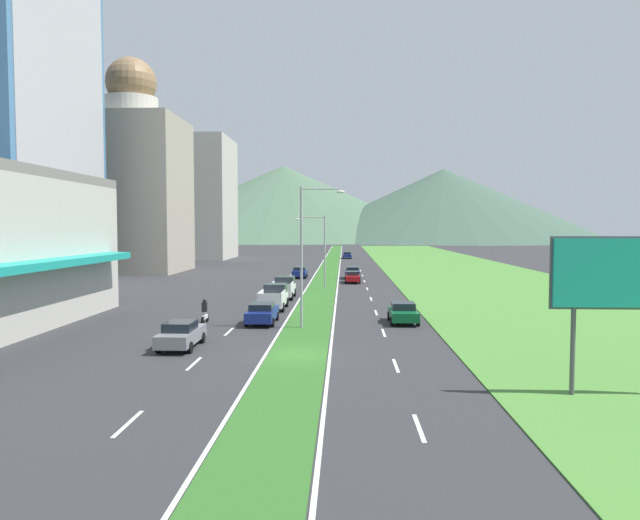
# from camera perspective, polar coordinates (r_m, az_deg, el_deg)

# --- Properties ---
(ground_plane) EXTENTS (600.00, 600.00, 0.00)m
(ground_plane) POSITION_cam_1_polar(r_m,az_deg,el_deg) (31.63, -2.23, -9.38)
(ground_plane) COLOR #2D2D30
(grass_median) EXTENTS (3.20, 240.00, 0.06)m
(grass_median) POSITION_cam_1_polar(r_m,az_deg,el_deg) (91.05, 0.81, -1.07)
(grass_median) COLOR #2D6023
(grass_median) RESTS_ON ground_plane
(grass_verge_right) EXTENTS (24.00, 240.00, 0.06)m
(grass_verge_right) POSITION_cam_1_polar(r_m,az_deg,el_deg) (92.80, 13.63, -1.08)
(grass_verge_right) COLOR #477F33
(grass_verge_right) RESTS_ON ground_plane
(lane_dash_left_1) EXTENTS (0.16, 2.80, 0.01)m
(lane_dash_left_1) POSITION_cam_1_polar(r_m,az_deg,el_deg) (22.24, -18.37, -15.04)
(lane_dash_left_1) COLOR silver
(lane_dash_left_1) RESTS_ON ground_plane
(lane_dash_left_2) EXTENTS (0.16, 2.80, 0.01)m
(lane_dash_left_2) POSITION_cam_1_polar(r_m,az_deg,el_deg) (30.48, -12.31, -9.93)
(lane_dash_left_2) COLOR silver
(lane_dash_left_2) RESTS_ON ground_plane
(lane_dash_left_3) EXTENTS (0.16, 2.80, 0.01)m
(lane_dash_left_3) POSITION_cam_1_polar(r_m,az_deg,el_deg) (39.03, -8.95, -6.98)
(lane_dash_left_3) COLOR silver
(lane_dash_left_3) RESTS_ON ground_plane
(lane_dash_left_4) EXTENTS (0.16, 2.80, 0.01)m
(lane_dash_left_4) POSITION_cam_1_polar(r_m,az_deg,el_deg) (47.74, -6.83, -5.08)
(lane_dash_left_4) COLOR silver
(lane_dash_left_4) RESTS_ON ground_plane
(lane_dash_left_5) EXTENTS (0.16, 2.80, 0.01)m
(lane_dash_left_5) POSITION_cam_1_polar(r_m,az_deg,el_deg) (56.53, -5.37, -3.77)
(lane_dash_left_5) COLOR silver
(lane_dash_left_5) RESTS_ON ground_plane
(lane_dash_left_6) EXTENTS (0.16, 2.80, 0.01)m
(lane_dash_left_6) POSITION_cam_1_polar(r_m,az_deg,el_deg) (65.37, -4.31, -2.81)
(lane_dash_left_6) COLOR silver
(lane_dash_left_6) RESTS_ON ground_plane
(lane_dash_left_7) EXTENTS (0.16, 2.80, 0.01)m
(lane_dash_left_7) POSITION_cam_1_polar(r_m,az_deg,el_deg) (74.24, -3.50, -2.08)
(lane_dash_left_7) COLOR silver
(lane_dash_left_7) RESTS_ON ground_plane
(lane_dash_left_8) EXTENTS (0.16, 2.80, 0.01)m
(lane_dash_left_8) POSITION_cam_1_polar(r_m,az_deg,el_deg) (83.12, -2.87, -1.50)
(lane_dash_left_8) COLOR silver
(lane_dash_left_8) RESTS_ON ground_plane
(lane_dash_left_9) EXTENTS (0.16, 2.80, 0.01)m
(lane_dash_left_9) POSITION_cam_1_polar(r_m,az_deg,el_deg) (92.03, -2.36, -1.04)
(lane_dash_left_9) COLOR silver
(lane_dash_left_9) RESTS_ON ground_plane
(lane_dash_right_1) EXTENTS (0.16, 2.80, 0.01)m
(lane_dash_right_1) POSITION_cam_1_polar(r_m,az_deg,el_deg) (21.07, 9.72, -15.97)
(lane_dash_right_1) COLOR silver
(lane_dash_right_1) RESTS_ON ground_plane
(lane_dash_right_2) EXTENTS (0.16, 2.80, 0.01)m
(lane_dash_right_2) POSITION_cam_1_polar(r_m,az_deg,el_deg) (29.63, 7.47, -10.27)
(lane_dash_right_2) COLOR silver
(lane_dash_right_2) RESTS_ON ground_plane
(lane_dash_right_3) EXTENTS (0.16, 2.80, 0.01)m
(lane_dash_right_3) POSITION_cam_1_polar(r_m,az_deg,el_deg) (38.38, 6.28, -7.14)
(lane_dash_right_3) COLOR silver
(lane_dash_right_3) RESTS_ON ground_plane
(lane_dash_right_4) EXTENTS (0.16, 2.80, 0.01)m
(lane_dash_right_4) POSITION_cam_1_polar(r_m,az_deg,el_deg) (47.21, 5.54, -5.17)
(lane_dash_right_4) COLOR silver
(lane_dash_right_4) RESTS_ON ground_plane
(lane_dash_right_5) EXTENTS (0.16, 2.80, 0.01)m
(lane_dash_right_5) POSITION_cam_1_polar(r_m,az_deg,el_deg) (56.08, 5.04, -3.83)
(lane_dash_right_5) COLOR silver
(lane_dash_right_5) RESTS_ON ground_plane
(lane_dash_right_6) EXTENTS (0.16, 2.80, 0.01)m
(lane_dash_right_6) POSITION_cam_1_polar(r_m,az_deg,el_deg) (64.98, 4.67, -2.85)
(lane_dash_right_6) COLOR silver
(lane_dash_right_6) RESTS_ON ground_plane
(lane_dash_right_7) EXTENTS (0.16, 2.80, 0.01)m
(lane_dash_right_7) POSITION_cam_1_polar(r_m,az_deg,el_deg) (73.89, 4.39, -2.11)
(lane_dash_right_7) COLOR silver
(lane_dash_right_7) RESTS_ON ground_plane
(lane_dash_right_8) EXTENTS (0.16, 2.80, 0.01)m
(lane_dash_right_8) POSITION_cam_1_polar(r_m,az_deg,el_deg) (82.82, 4.18, -1.52)
(lane_dash_right_8) COLOR silver
(lane_dash_right_8) RESTS_ON ground_plane
(lane_dash_right_9) EXTENTS (0.16, 2.80, 0.01)m
(lane_dash_right_9) POSITION_cam_1_polar(r_m,az_deg,el_deg) (91.75, 4.00, -1.06)
(lane_dash_right_9) COLOR silver
(lane_dash_right_9) RESTS_ON ground_plane
(edge_line_median_left) EXTENTS (0.16, 240.00, 0.01)m
(edge_line_median_left) POSITION_cam_1_polar(r_m,az_deg,el_deg) (91.12, -0.30, -1.08)
(edge_line_median_left) COLOR silver
(edge_line_median_left) RESTS_ON ground_plane
(edge_line_median_right) EXTENTS (0.16, 240.00, 0.01)m
(edge_line_median_right) POSITION_cam_1_polar(r_m,az_deg,el_deg) (91.02, 1.91, -1.08)
(edge_line_median_right) COLOR silver
(edge_line_median_right) RESTS_ON ground_plane
(domed_building) EXTENTS (15.10, 15.10, 32.69)m
(domed_building) POSITION_cam_1_polar(r_m,az_deg,el_deg) (94.37, -17.94, 7.09)
(domed_building) COLOR #9E9384
(domed_building) RESTS_ON ground_plane
(midrise_colored) EXTENTS (17.24, 17.24, 26.17)m
(midrise_colored) POSITION_cam_1_polar(r_m,az_deg,el_deg) (130.17, -12.54, 5.91)
(midrise_colored) COLOR #B7B2A8
(midrise_colored) RESTS_ON ground_plane
(hill_far_left) EXTENTS (178.86, 178.86, 39.46)m
(hill_far_left) POSITION_cam_1_polar(r_m,az_deg,el_deg) (312.87, -3.61, 5.62)
(hill_far_left) COLOR #47664C
(hill_far_left) RESTS_ON ground_plane
(hill_far_center) EXTENTS (148.93, 148.93, 32.99)m
(hill_far_center) POSITION_cam_1_polar(r_m,az_deg,el_deg) (318.79, -0.84, 5.00)
(hill_far_center) COLOR #47664C
(hill_far_center) RESTS_ON ground_plane
(hill_far_right) EXTENTS (156.12, 156.12, 35.88)m
(hill_far_right) POSITION_cam_1_polar(r_m,az_deg,el_deg) (297.35, 12.05, 5.33)
(hill_far_right) COLOR #3D5647
(hill_far_right) RESTS_ON ground_plane
(street_lamp_near) EXTENTS (3.02, 0.36, 9.65)m
(street_lamp_near) POSITION_cam_1_polar(r_m,az_deg,el_deg) (39.27, -1.38, 1.24)
(street_lamp_near) COLOR #99999E
(street_lamp_near) RESTS_ON ground_plane
(street_lamp_mid) EXTENTS (3.45, 0.44, 8.15)m
(street_lamp_mid) POSITION_cam_1_polar(r_m,az_deg,el_deg) (64.63, 0.07, 1.40)
(street_lamp_mid) COLOR #99999E
(street_lamp_mid) RESTS_ON ground_plane
(billboard_roadside) EXTENTS (6.15, 0.28, 6.56)m
(billboard_roadside) POSITION_cam_1_polar(r_m,az_deg,el_deg) (26.45, 28.02, -1.61)
(billboard_roadside) COLOR #4C4C51
(billboard_roadside) RESTS_ON ground_plane
(car_0) EXTENTS (2.03, 4.56, 1.49)m
(car_0) POSITION_cam_1_polar(r_m,az_deg,el_deg) (41.84, -5.71, -5.21)
(car_0) COLOR navy
(car_0) RESTS_ON ground_plane
(car_1) EXTENTS (1.95, 4.46, 1.52)m
(car_1) POSITION_cam_1_polar(r_m,az_deg,el_deg) (78.62, -2.01, -1.21)
(car_1) COLOR navy
(car_1) RESTS_ON ground_plane
(car_2) EXTENTS (1.89, 4.34, 1.43)m
(car_2) POSITION_cam_1_polar(r_m,az_deg,el_deg) (71.90, 3.23, -1.67)
(car_2) COLOR maroon
(car_2) RESTS_ON ground_plane
(car_3) EXTENTS (2.04, 4.28, 1.55)m
(car_3) POSITION_cam_1_polar(r_m,az_deg,el_deg) (77.85, 3.22, -1.25)
(car_3) COLOR navy
(car_3) RESTS_ON ground_plane
(car_4) EXTENTS (1.99, 4.56, 1.55)m
(car_4) POSITION_cam_1_polar(r_m,az_deg,el_deg) (34.35, -13.53, -7.12)
(car_4) COLOR slate
(car_4) RESTS_ON ground_plane
(car_5) EXTENTS (1.96, 4.71, 1.45)m
(car_5) POSITION_cam_1_polar(r_m,az_deg,el_deg) (126.79, 2.69, 0.48)
(car_5) COLOR navy
(car_5) RESTS_ON ground_plane
(car_6) EXTENTS (2.04, 4.10, 1.48)m
(car_6) POSITION_cam_1_polar(r_m,az_deg,el_deg) (42.33, 8.19, -5.15)
(car_6) COLOR #0C5128
(car_6) RESTS_ON ground_plane
(pickup_truck_0) EXTENTS (2.18, 5.40, 2.00)m
(pickup_truck_0) POSITION_cam_1_polar(r_m,az_deg,el_deg) (56.59, -3.61, -2.76)
(pickup_truck_0) COLOR silver
(pickup_truck_0) RESTS_ON ground_plane
(pickup_truck_1) EXTENTS (2.18, 5.40, 2.00)m
(pickup_truck_1) POSITION_cam_1_polar(r_m,az_deg,el_deg) (49.21, -4.57, -3.67)
(pickup_truck_1) COLOR silver
(pickup_truck_1) RESTS_ON ground_plane
(motorcycle_rider) EXTENTS (0.36, 2.00, 1.80)m
(motorcycle_rider) POSITION_cam_1_polar(r_m,az_deg,el_deg) (42.45, -11.27, -5.16)
(motorcycle_rider) COLOR black
(motorcycle_rider) RESTS_ON ground_plane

